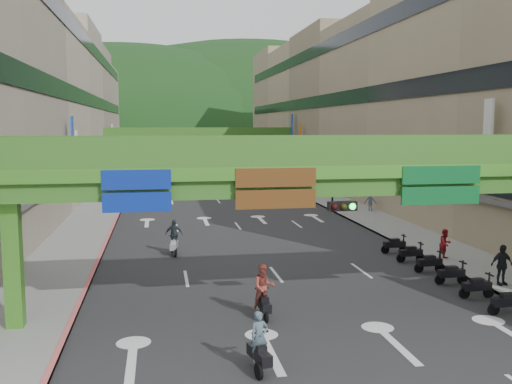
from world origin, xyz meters
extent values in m
plane|color=black|center=(0.00, 0.00, 0.00)|extent=(320.00, 320.00, 0.00)
cube|color=#28282B|center=(0.00, 50.00, 0.01)|extent=(18.00, 140.00, 0.02)
cube|color=gray|center=(-11.00, 50.00, 0.07)|extent=(4.00, 140.00, 0.15)
cube|color=gray|center=(11.00, 50.00, 0.07)|extent=(4.00, 140.00, 0.15)
cube|color=#CC5959|center=(-9.10, 50.00, 0.09)|extent=(0.20, 140.00, 0.18)
cube|color=gray|center=(9.10, 50.00, 0.09)|extent=(0.20, 140.00, 0.18)
cube|color=#9E937F|center=(-19.00, 50.00, 9.50)|extent=(12.00, 95.00, 19.00)
cube|color=black|center=(-12.95, 50.00, 4.20)|extent=(0.08, 90.25, 1.40)
cube|color=black|center=(-12.95, 50.00, 10.20)|extent=(0.08, 90.25, 1.40)
cube|color=black|center=(-12.95, 50.00, 16.20)|extent=(0.08, 90.25, 1.40)
cube|color=gray|center=(19.00, 50.00, 9.50)|extent=(12.00, 95.00, 19.00)
cube|color=black|center=(12.95, 50.00, 4.20)|extent=(0.08, 90.25, 1.40)
cube|color=black|center=(12.95, 50.00, 10.20)|extent=(0.08, 90.25, 1.40)
cube|color=black|center=(12.95, 50.00, 16.20)|extent=(0.08, 90.25, 1.40)
cube|color=#4C9E2D|center=(0.00, 6.00, 5.75)|extent=(28.00, 2.20, 0.50)
cube|color=#387223|center=(0.00, 6.00, 5.15)|extent=(28.00, 1.76, 0.70)
cube|color=#4C9E2D|center=(-11.00, 6.00, 2.40)|extent=(0.60, 0.60, 4.80)
cube|color=#387223|center=(0.00, 4.96, 6.55)|extent=(28.00, 0.12, 1.10)
cube|color=#387223|center=(0.00, 7.04, 6.55)|extent=(28.00, 0.12, 1.10)
cube|color=navy|center=(-6.50, 4.92, 5.15)|extent=(2.40, 0.12, 1.50)
cube|color=#593314|center=(-1.50, 4.92, 5.15)|extent=(3.00, 0.12, 1.50)
cube|color=#0C5926|center=(5.00, 4.92, 5.15)|extent=(3.20, 0.12, 1.50)
cube|color=black|center=(1.00, 4.77, 4.50)|extent=(1.10, 0.28, 0.35)
cube|color=#4C9E2D|center=(0.00, 65.00, 5.75)|extent=(28.00, 2.20, 0.50)
cube|color=#387223|center=(0.00, 65.00, 5.15)|extent=(28.00, 1.76, 0.70)
cube|color=#4C9E2D|center=(-11.00, 65.00, 2.40)|extent=(0.60, 0.60, 4.80)
cube|color=#4C9E2D|center=(11.00, 65.00, 2.40)|extent=(0.60, 0.60, 4.80)
cube|color=#387223|center=(0.00, 63.96, 6.55)|extent=(28.00, 0.12, 1.10)
cube|color=#387223|center=(0.00, 66.04, 6.55)|extent=(28.00, 0.12, 1.10)
ellipsoid|color=#1C4419|center=(-15.00, 160.00, 0.00)|extent=(168.00, 140.00, 112.00)
ellipsoid|color=#1C4419|center=(25.00, 180.00, 0.00)|extent=(208.00, 176.00, 128.00)
cylinder|color=black|center=(0.00, 30.00, 6.20)|extent=(26.00, 0.03, 0.03)
cone|color=red|center=(-12.50, 30.00, 5.95)|extent=(0.36, 0.36, 0.40)
cone|color=gold|center=(-10.23, 30.00, 5.95)|extent=(0.36, 0.36, 0.40)
cone|color=#193FB2|center=(-7.95, 30.00, 5.95)|extent=(0.36, 0.36, 0.40)
cone|color=silver|center=(-5.68, 30.00, 5.95)|extent=(0.36, 0.36, 0.40)
cone|color=#198C33|center=(-3.41, 30.00, 5.95)|extent=(0.36, 0.36, 0.40)
cone|color=orange|center=(-1.14, 30.00, 5.95)|extent=(0.36, 0.36, 0.40)
cone|color=red|center=(1.14, 30.00, 5.95)|extent=(0.36, 0.36, 0.40)
cone|color=gold|center=(3.41, 30.00, 5.95)|extent=(0.36, 0.36, 0.40)
cone|color=#193FB2|center=(5.68, 30.00, 5.95)|extent=(0.36, 0.36, 0.40)
cone|color=silver|center=(7.95, 30.00, 5.95)|extent=(0.36, 0.36, 0.40)
cone|color=#198C33|center=(10.23, 30.00, 5.95)|extent=(0.36, 0.36, 0.40)
cone|color=orange|center=(12.50, 30.00, 5.95)|extent=(0.36, 0.36, 0.40)
cube|color=black|center=(-2.81, 1.00, 0.55)|extent=(0.62, 1.34, 0.35)
cube|color=black|center=(-2.81, 1.00, 0.80)|extent=(0.41, 0.60, 0.18)
cube|color=black|center=(-2.69, 1.54, 1.05)|extent=(0.55, 0.18, 0.06)
cylinder|color=black|center=(-2.69, 1.54, 0.25)|extent=(0.20, 0.51, 0.50)
cylinder|color=black|center=(-2.92, 0.46, 0.25)|extent=(0.20, 0.51, 0.50)
imported|color=#445A64|center=(-2.81, 1.00, 1.12)|extent=(0.63, 0.48, 1.55)
cube|color=black|center=(-1.78, 5.77, 0.55)|extent=(0.40, 1.31, 0.35)
cube|color=black|center=(-1.78, 5.77, 0.80)|extent=(0.32, 0.56, 0.18)
cube|color=black|center=(-1.76, 6.32, 1.05)|extent=(0.55, 0.08, 0.06)
cylinder|color=black|center=(-1.76, 6.32, 0.25)|extent=(0.12, 0.50, 0.50)
cylinder|color=black|center=(-1.81, 5.22, 0.25)|extent=(0.12, 0.50, 0.50)
imported|color=brown|center=(-1.78, 5.77, 1.25)|extent=(0.90, 0.72, 1.80)
cube|color=#A0A0A9|center=(-4.94, 17.31, 0.55)|extent=(0.52, 1.34, 0.35)
cube|color=#A0A0A9|center=(-4.94, 17.31, 0.80)|extent=(0.37, 0.59, 0.18)
cube|color=#A0A0A9|center=(-5.01, 17.85, 1.05)|extent=(0.55, 0.13, 0.06)
cylinder|color=black|center=(-5.01, 17.85, 0.25)|extent=(0.17, 0.51, 0.50)
cylinder|color=black|center=(-4.86, 16.76, 0.25)|extent=(0.17, 0.51, 0.50)
imported|color=#263137|center=(-4.94, 17.31, 1.21)|extent=(1.06, 0.56, 1.73)
cube|color=maroon|center=(-1.21, 43.66, 0.55)|extent=(0.46, 1.33, 0.35)
cube|color=maroon|center=(-1.21, 43.66, 0.80)|extent=(0.35, 0.57, 0.18)
cube|color=maroon|center=(-1.17, 44.21, 1.05)|extent=(0.55, 0.11, 0.06)
cylinder|color=black|center=(-1.17, 44.21, 0.25)|extent=(0.14, 0.51, 0.50)
cylinder|color=black|center=(-1.26, 43.11, 0.25)|extent=(0.14, 0.51, 0.50)
imported|color=#3D3B43|center=(-1.21, 43.66, 1.29)|extent=(0.96, 0.67, 1.87)
cube|color=black|center=(7.80, 4.50, 0.55)|extent=(1.32, 0.44, 0.35)
cube|color=black|center=(7.80, 4.50, 0.80)|extent=(0.57, 0.34, 0.18)
cylinder|color=black|center=(7.25, 4.54, 0.25)|extent=(0.51, 0.14, 0.50)
cube|color=black|center=(7.80, 6.70, 0.55)|extent=(1.32, 0.44, 0.35)
cube|color=black|center=(7.80, 6.70, 0.80)|extent=(0.57, 0.34, 0.18)
cube|color=black|center=(8.35, 6.66, 1.05)|extent=(0.10, 0.55, 0.06)
cylinder|color=black|center=(8.35, 6.66, 0.25)|extent=(0.51, 0.14, 0.50)
cylinder|color=black|center=(7.25, 6.74, 0.25)|extent=(0.51, 0.14, 0.50)
cube|color=black|center=(7.80, 8.90, 0.55)|extent=(1.32, 0.44, 0.35)
cube|color=black|center=(7.80, 8.90, 0.80)|extent=(0.57, 0.34, 0.18)
cube|color=black|center=(8.35, 8.86, 1.05)|extent=(0.10, 0.55, 0.06)
cylinder|color=black|center=(8.35, 8.86, 0.25)|extent=(0.51, 0.14, 0.50)
cylinder|color=black|center=(7.25, 8.94, 0.25)|extent=(0.51, 0.14, 0.50)
cube|color=black|center=(7.80, 11.10, 0.55)|extent=(1.32, 0.44, 0.35)
cube|color=black|center=(7.80, 11.10, 0.80)|extent=(0.57, 0.34, 0.18)
cube|color=black|center=(8.35, 11.06, 1.05)|extent=(0.10, 0.55, 0.06)
cylinder|color=black|center=(8.35, 11.06, 0.25)|extent=(0.51, 0.14, 0.50)
cylinder|color=black|center=(7.25, 11.14, 0.25)|extent=(0.51, 0.14, 0.50)
cube|color=black|center=(7.80, 13.30, 0.55)|extent=(1.32, 0.44, 0.35)
cube|color=black|center=(7.80, 13.30, 0.80)|extent=(0.57, 0.34, 0.18)
cube|color=black|center=(8.35, 13.26, 1.05)|extent=(0.10, 0.55, 0.06)
cylinder|color=black|center=(8.35, 13.26, 0.25)|extent=(0.51, 0.14, 0.50)
cylinder|color=black|center=(7.25, 13.34, 0.25)|extent=(0.51, 0.14, 0.50)
cube|color=black|center=(7.80, 15.50, 0.55)|extent=(1.32, 0.44, 0.35)
cube|color=black|center=(7.80, 15.50, 0.80)|extent=(0.57, 0.34, 0.18)
cube|color=black|center=(8.35, 15.46, 1.05)|extent=(0.10, 0.55, 0.06)
cylinder|color=black|center=(8.35, 15.46, 0.25)|extent=(0.51, 0.14, 0.50)
cylinder|color=black|center=(7.25, 15.54, 0.25)|extent=(0.51, 0.14, 0.50)
imported|color=#9C9BA2|center=(-5.21, 51.59, 0.75)|extent=(1.72, 4.59, 1.50)
imported|color=#D39E00|center=(-1.30, 65.08, 0.71)|extent=(2.10, 4.32, 1.42)
imported|color=maroon|center=(9.80, 13.26, 0.83)|extent=(0.96, 0.85, 1.65)
imported|color=black|center=(9.80, 8.00, 0.94)|extent=(1.13, 0.52, 1.88)
imported|color=#3A4762|center=(12.20, 30.81, 0.84)|extent=(0.93, 0.82, 1.68)
camera|label=1|loc=(-5.72, -15.40, 7.53)|focal=40.00mm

